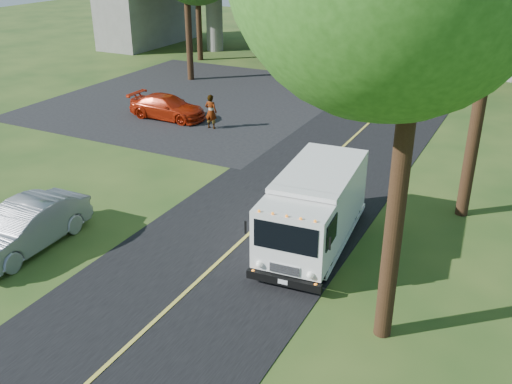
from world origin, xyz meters
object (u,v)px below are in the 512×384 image
Objects in this scene: step_van at (315,207)px; silver_sedan at (25,227)px; utility_pole at (289,13)px; pedestrian at (211,112)px; traffic_signal at (321,33)px; red_sedan at (168,107)px.

silver_sedan is at bearing -156.51° from step_van.
utility_pole is at bearing 111.34° from step_van.
step_van is at bearing 26.09° from silver_sedan.
pedestrian is (-9.30, 8.90, -0.46)m from step_van.
utility_pole reaches higher than step_van.
traffic_signal reaches higher than silver_sedan.
silver_sedan is at bearing -163.46° from red_sedan.
silver_sedan is at bearing 93.00° from pedestrian.
silver_sedan is (0.00, -26.00, -2.43)m from traffic_signal.
step_van is (8.19, -21.54, -1.83)m from traffic_signal.
utility_pole is at bearing -14.84° from red_sedan.
utility_pole is at bearing -89.61° from pedestrian.
silver_sedan is at bearing -86.42° from utility_pole.
utility_pole is 11.26m from red_sedan.
red_sedan is at bearing -104.60° from utility_pole.
traffic_signal is at bearing -19.05° from red_sedan.
utility_pole reaches higher than red_sedan.
utility_pole is 11.27m from pedestrian.
utility_pole is 2.04× the size of red_sedan.
utility_pole reaches higher than traffic_signal.
step_van is at bearing -127.32° from red_sedan.
step_van is 1.33× the size of silver_sedan.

